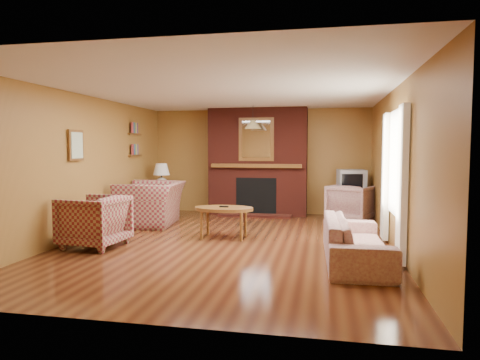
% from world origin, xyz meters
% --- Properties ---
extents(floor, '(6.50, 6.50, 0.00)m').
position_xyz_m(floor, '(0.00, 0.00, 0.00)').
color(floor, '#441E0E').
rests_on(floor, ground).
extents(ceiling, '(6.50, 6.50, 0.00)m').
position_xyz_m(ceiling, '(0.00, 0.00, 2.40)').
color(ceiling, silver).
rests_on(ceiling, wall_back).
extents(wall_back, '(6.50, 0.00, 6.50)m').
position_xyz_m(wall_back, '(0.00, 3.25, 1.20)').
color(wall_back, '#9C6930').
rests_on(wall_back, floor).
extents(wall_front, '(6.50, 0.00, 6.50)m').
position_xyz_m(wall_front, '(0.00, -3.25, 1.20)').
color(wall_front, '#9C6930').
rests_on(wall_front, floor).
extents(wall_left, '(0.00, 6.50, 6.50)m').
position_xyz_m(wall_left, '(-2.50, 0.00, 1.20)').
color(wall_left, '#9C6930').
rests_on(wall_left, floor).
extents(wall_right, '(0.00, 6.50, 6.50)m').
position_xyz_m(wall_right, '(2.50, 0.00, 1.20)').
color(wall_right, '#9C6930').
rests_on(wall_right, floor).
extents(fireplace, '(2.20, 0.82, 2.40)m').
position_xyz_m(fireplace, '(0.00, 2.98, 1.18)').
color(fireplace, '#4D1811').
rests_on(fireplace, floor).
extents(window_right, '(0.10, 1.85, 2.00)m').
position_xyz_m(window_right, '(2.45, -0.20, 1.13)').
color(window_right, beige).
rests_on(window_right, wall_right).
extents(bookshelf, '(0.09, 0.55, 0.71)m').
position_xyz_m(bookshelf, '(-2.44, 1.90, 1.67)').
color(bookshelf, brown).
rests_on(bookshelf, wall_left).
extents(botanical_print, '(0.05, 0.40, 0.50)m').
position_xyz_m(botanical_print, '(-2.47, -0.30, 1.55)').
color(botanical_print, brown).
rests_on(botanical_print, wall_left).
extents(pendant_light, '(0.36, 0.36, 0.48)m').
position_xyz_m(pendant_light, '(0.00, 2.30, 2.00)').
color(pendant_light, black).
rests_on(pendant_light, ceiling).
extents(plaid_loveseat, '(1.26, 1.41, 0.84)m').
position_xyz_m(plaid_loveseat, '(-1.85, 1.26, 0.42)').
color(plaid_loveseat, maroon).
rests_on(plaid_loveseat, floor).
extents(plaid_armchair, '(0.95, 0.92, 0.79)m').
position_xyz_m(plaid_armchair, '(-1.95, -0.69, 0.39)').
color(plaid_armchair, maroon).
rests_on(plaid_armchair, floor).
extents(floral_sofa, '(0.84, 2.01, 0.58)m').
position_xyz_m(floral_sofa, '(1.90, -0.82, 0.29)').
color(floral_sofa, '#BAAD90').
rests_on(floral_sofa, floor).
extents(floral_armchair, '(1.09, 1.11, 0.76)m').
position_xyz_m(floral_armchair, '(2.03, 2.43, 0.38)').
color(floral_armchair, '#BAAD90').
rests_on(floral_armchair, floor).
extents(coffee_table, '(0.99, 0.62, 0.54)m').
position_xyz_m(coffee_table, '(-0.16, 0.33, 0.46)').
color(coffee_table, brown).
rests_on(coffee_table, floor).
extents(side_table, '(0.46, 0.46, 0.56)m').
position_xyz_m(side_table, '(-2.10, 2.45, 0.28)').
color(side_table, brown).
rests_on(side_table, floor).
extents(table_lamp, '(0.37, 0.37, 0.61)m').
position_xyz_m(table_lamp, '(-2.10, 2.45, 0.90)').
color(table_lamp, silver).
rests_on(table_lamp, side_table).
extents(tv_stand, '(0.51, 0.47, 0.53)m').
position_xyz_m(tv_stand, '(2.05, 2.80, 0.27)').
color(tv_stand, black).
rests_on(tv_stand, floor).
extents(crt_tv, '(0.62, 0.61, 0.51)m').
position_xyz_m(crt_tv, '(2.05, 2.79, 0.79)').
color(crt_tv, '#A4A7AC').
rests_on(crt_tv, tv_stand).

